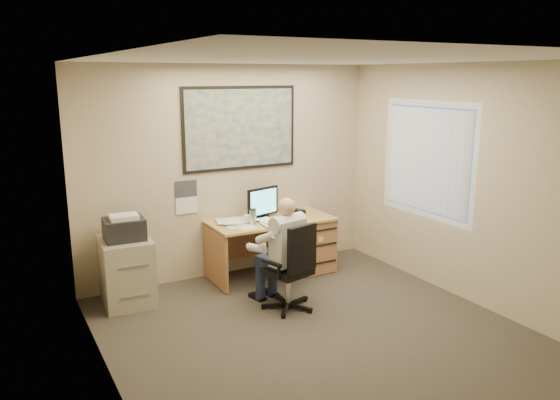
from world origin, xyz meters
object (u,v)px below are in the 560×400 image
office_chair (289,285)px  person (287,254)px  filing_cabinet (127,265)px  desk (292,238)px

office_chair → person: (0.01, 0.08, 0.34)m
office_chair → filing_cabinet: bearing=131.2°
office_chair → person: person is taller
filing_cabinet → office_chair: bearing=-31.4°
filing_cabinet → person: person is taller
desk → filing_cabinet: 2.19m
desk → person: bearing=-122.8°
desk → filing_cabinet: size_ratio=1.52×
desk → office_chair: 1.28m
filing_cabinet → desk: bearing=4.1°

